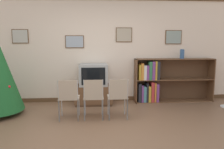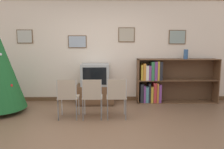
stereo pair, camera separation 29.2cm
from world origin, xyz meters
TOP-DOWN VIEW (x-y plane):
  - ground_plane at (0.00, 0.00)m, footprint 24.00×24.00m
  - wall_back at (0.00, 2.31)m, footprint 8.65×0.11m
  - tv_console at (-0.16, 1.97)m, footprint 0.92×0.55m
  - television at (-0.16, 1.96)m, footprint 0.68×0.54m
  - folding_chair_left at (-0.65, 0.84)m, footprint 0.40×0.40m
  - folding_chair_center at (-0.16, 0.84)m, footprint 0.40×0.40m
  - folding_chair_right at (0.32, 0.84)m, footprint 0.40×0.40m
  - bookshelf at (1.54, 2.07)m, footprint 2.05×0.36m
  - vase at (2.12, 2.05)m, footprint 0.11×0.11m

SIDE VIEW (x-z plane):
  - ground_plane at x=0.00m, z-range 0.00..0.00m
  - tv_console at x=-0.16m, z-range 0.00..0.48m
  - folding_chair_left at x=-0.65m, z-range 0.06..0.88m
  - folding_chair_center at x=-0.16m, z-range 0.06..0.88m
  - folding_chair_right at x=0.32m, z-range 0.06..0.88m
  - bookshelf at x=1.54m, z-range -0.02..1.11m
  - television at x=-0.16m, z-range 0.48..1.01m
  - vase at x=2.12m, z-range 1.12..1.36m
  - wall_back at x=0.00m, z-range 0.00..2.70m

